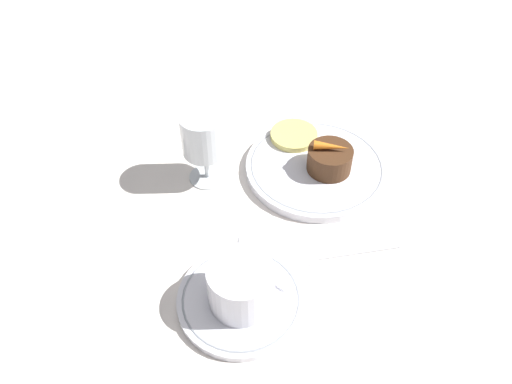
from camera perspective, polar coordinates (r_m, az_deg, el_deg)
The scene contains 10 objects.
ground_plane at distance 0.80m, azimuth 4.82°, elevation 1.43°, with size 3.00×3.00×0.00m, color white.
dinner_plate at distance 0.81m, azimuth 6.86°, elevation 2.83°, with size 0.23×0.23×0.01m.
saucer at distance 0.65m, azimuth -1.74°, elevation -12.16°, with size 0.16×0.16×0.01m.
coffee_cup at distance 0.62m, azimuth -1.75°, elevation -10.47°, with size 0.11×0.08×0.06m.
spoon at distance 0.68m, azimuth -1.05°, elevation -7.98°, with size 0.08×0.08×0.00m.
wine_glass at distance 0.75m, azimuth -5.96°, elevation 6.15°, with size 0.07×0.07×0.12m.
fork at distance 0.70m, azimuth 7.80°, elevation -7.27°, with size 0.04×0.18×0.01m.
dessert_cake at distance 0.79m, azimuth 8.41°, elevation 3.71°, with size 0.07×0.07×0.04m.
carrot_garnish at distance 0.77m, azimuth 8.62°, elevation 5.16°, with size 0.02×0.06×0.01m.
pineapple_slice at distance 0.85m, azimuth 4.40°, elevation 6.47°, with size 0.08×0.08×0.01m.
Camera 1 is at (-0.56, 0.09, 0.56)m, focal length 35.00 mm.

